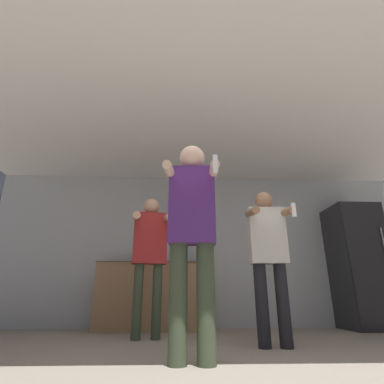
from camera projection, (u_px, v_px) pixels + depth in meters
The scene contains 10 objects.
wall_back at pixel (200, 247), 5.14m from camera, with size 7.00×0.06×2.55m.
ceiling_slab at pixel (207, 130), 3.98m from camera, with size 7.00×3.84×0.05m.
refrigerator at pixel (359, 265), 4.77m from camera, with size 0.70×0.75×1.90m.
counter at pixel (152, 296), 4.56m from camera, with size 1.67×0.59×0.97m.
bottle_green_wine at pixel (181, 257), 4.78m from camera, with size 0.08×0.08×0.25m.
bottle_brown_liquor at pixel (187, 254), 4.80m from camera, with size 0.06×0.06×0.36m.
bottle_red_label at pixel (139, 258), 4.75m from camera, with size 0.09×0.09×0.22m.
person_woman_foreground at pixel (192, 230), 2.46m from camera, with size 0.46×0.52×1.76m.
person_man_side at pixel (268, 251), 3.17m from camera, with size 0.46×0.52×1.59m.
person_spectator_back at pixel (150, 248), 3.77m from camera, with size 0.55×0.54×1.71m.
Camera 1 is at (-0.35, -1.81, 0.47)m, focal length 28.00 mm.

